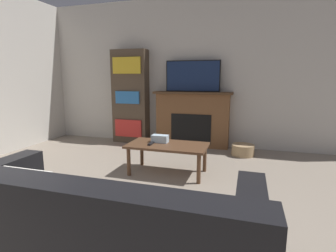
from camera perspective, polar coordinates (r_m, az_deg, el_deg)
The scene contains 9 objects.
wall_back at distance 4.96m, azimuth 5.32°, elevation 11.38°, with size 6.74×0.06×2.70m.
fireplace at distance 4.87m, azimuth 5.27°, elevation 1.52°, with size 1.44×0.28×1.02m.
tv at distance 4.79m, azimuth 5.38°, elevation 10.76°, with size 0.99×0.03×0.56m.
couch at distance 1.71m, azimuth -16.44°, elevation -24.49°, with size 1.86×0.94×0.86m.
coffee_table at distance 3.47m, azimuth -0.11°, elevation -4.79°, with size 1.05×0.56×0.40m.
tissue_box at distance 3.56m, azimuth -1.75°, elevation -2.77°, with size 0.22×0.12×0.10m.
remote_control at distance 3.46m, azimuth -3.74°, elevation -3.84°, with size 0.04×0.15×0.02m.
bookshelf at distance 5.20m, azimuth -8.18°, elevation 6.27°, with size 0.70×0.29×1.79m.
storage_basket at distance 4.51m, azimuth 15.99°, elevation -5.04°, with size 0.36×0.36×0.18m.
Camera 1 is at (1.03, -0.58, 1.27)m, focal length 28.00 mm.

